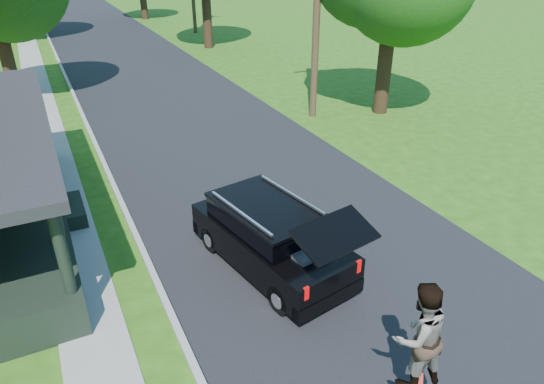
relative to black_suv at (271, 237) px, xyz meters
name	(u,v)px	position (x,y,z in m)	size (l,w,h in m)	color
ground	(354,285)	(1.40, -1.50, -0.84)	(140.00, 140.00, 0.00)	#275410
street	(147,79)	(1.40, 18.50, -0.84)	(8.00, 120.00, 0.02)	black
curb	(70,88)	(-2.65, 18.50, -0.84)	(0.15, 120.00, 0.12)	#9A9B96
sidewalk	(38,92)	(-4.20, 18.50, -0.84)	(1.30, 120.00, 0.03)	gray
black_suv	(271,237)	(0.00, 0.00, 0.00)	(2.57, 4.93, 2.19)	black
skateboarder	(419,336)	(0.40, -4.50, 0.68)	(1.02, 0.83, 1.97)	black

